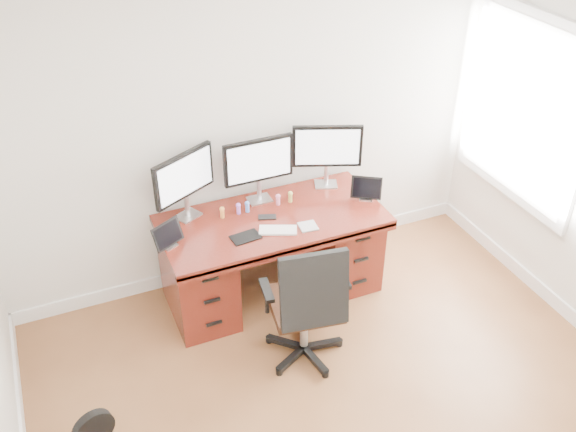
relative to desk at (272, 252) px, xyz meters
name	(u,v)px	position (x,y,z in m)	size (l,w,h in m)	color
back_wall	(249,121)	(0.00, 0.42, 0.95)	(4.00, 0.10, 2.70)	white
desk	(272,252)	(0.00, 0.00, 0.00)	(1.70, 0.80, 0.75)	#5A1A12
office_chair	(306,322)	(-0.05, -0.78, -0.06)	(0.63, 0.63, 1.04)	black
monitor_left	(184,178)	(-0.58, 0.24, 0.68)	(0.50, 0.29, 0.53)	silver
monitor_center	(258,163)	(0.00, 0.24, 0.68)	(0.55, 0.14, 0.53)	silver
monitor_right	(327,148)	(0.58, 0.24, 0.68)	(0.52, 0.23, 0.53)	silver
tablet_left	(168,237)	(-0.81, -0.08, 0.43)	(0.24, 0.17, 0.19)	silver
tablet_right	(367,190)	(0.78, -0.08, 0.43)	(0.24, 0.18, 0.19)	silver
keyboard	(278,230)	(-0.03, -0.21, 0.36)	(0.28, 0.12, 0.01)	silver
trackpad	(308,226)	(0.20, -0.25, 0.35)	(0.13, 0.13, 0.01)	#B9BBC0
drawing_tablet	(246,237)	(-0.27, -0.19, 0.35)	(0.21, 0.13, 0.01)	black
phone	(267,217)	(-0.04, -0.02, 0.35)	(0.14, 0.07, 0.01)	black
figurine_orange	(222,212)	(-0.35, 0.12, 0.40)	(0.04, 0.04, 0.09)	#E5933E
figurine_purple	(239,208)	(-0.22, 0.12, 0.40)	(0.04, 0.04, 0.09)	#A15ED6
figurine_blue	(247,206)	(-0.14, 0.12, 0.40)	(0.04, 0.04, 0.09)	#5587EC
figurine_pink	(278,199)	(0.11, 0.12, 0.40)	(0.04, 0.04, 0.09)	pink
figurine_yellow	(290,196)	(0.21, 0.12, 0.40)	(0.04, 0.04, 0.09)	#CBBF53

